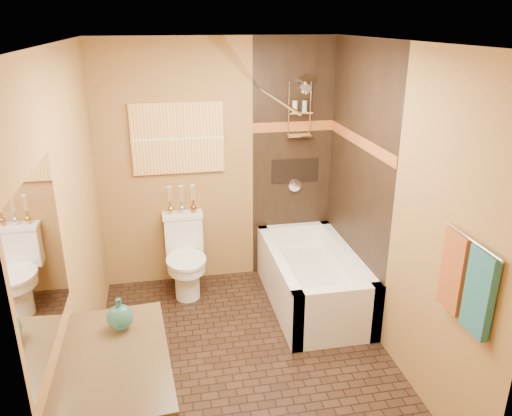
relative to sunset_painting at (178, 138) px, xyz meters
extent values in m
plane|color=black|center=(0.40, -1.48, -1.55)|extent=(3.00, 3.00, 0.00)
cube|color=#95653A|center=(-0.80, -1.48, -0.30)|extent=(0.02, 3.00, 2.50)
cube|color=#95653A|center=(1.60, -1.48, -0.30)|extent=(0.02, 3.00, 2.50)
cube|color=#95653A|center=(0.40, 0.02, -0.30)|extent=(2.40, 0.02, 2.50)
cube|color=#95653A|center=(0.40, -2.98, -0.30)|extent=(2.40, 0.02, 2.50)
plane|color=silver|center=(0.40, -1.48, 0.95)|extent=(3.00, 3.00, 0.00)
cube|color=black|center=(1.17, 0.01, -0.30)|extent=(0.85, 0.01, 2.50)
cube|color=black|center=(1.58, -0.73, -0.30)|extent=(0.01, 1.50, 2.50)
cube|color=#90391A|center=(1.17, 0.00, 0.07)|extent=(0.85, 0.01, 0.10)
cube|color=#90391A|center=(1.57, -0.73, 0.07)|extent=(0.01, 1.50, 0.10)
cube|color=black|center=(1.20, 0.01, -0.40)|extent=(0.50, 0.01, 0.25)
cylinder|color=silver|center=(1.20, -0.12, 0.53)|extent=(0.02, 0.26, 0.02)
cylinder|color=silver|center=(1.20, -0.28, 0.48)|extent=(0.11, 0.11, 0.09)
cylinder|color=silver|center=(1.20, -0.01, -0.55)|extent=(0.14, 0.02, 0.14)
cylinder|color=silver|center=(0.80, -0.73, 0.47)|extent=(0.03, 1.55, 0.03)
cylinder|color=silver|center=(1.55, -2.53, -0.10)|extent=(0.02, 0.55, 0.02)
cube|color=#1F5669|center=(1.56, -2.66, -0.37)|extent=(0.05, 0.22, 0.52)
cube|color=#98481B|center=(1.56, -2.40, -0.37)|extent=(0.05, 0.22, 0.52)
cube|color=orange|center=(0.00, 0.00, 0.00)|extent=(0.90, 0.04, 0.70)
cube|color=white|center=(-0.79, -2.46, -0.05)|extent=(0.01, 1.00, 0.90)
cube|color=white|center=(1.20, -1.43, -1.27)|extent=(0.80, 0.10, 0.55)
cube|color=white|center=(1.20, -0.03, -1.27)|extent=(0.80, 0.10, 0.55)
cube|color=white|center=(0.85, -0.73, -1.27)|extent=(0.10, 1.50, 0.55)
cube|color=white|center=(1.55, -0.73, -1.27)|extent=(0.10, 1.50, 0.55)
cube|color=white|center=(1.20, -0.73, -1.38)|extent=(0.64, 1.34, 0.35)
cube|color=white|center=(0.00, -0.09, -0.98)|extent=(0.39, 0.18, 0.38)
cube|color=white|center=(0.00, -0.09, -0.77)|extent=(0.41, 0.20, 0.04)
cylinder|color=white|center=(0.00, -0.39, -1.36)|extent=(0.24, 0.24, 0.38)
cylinder|color=white|center=(0.00, -0.39, -1.19)|extent=(0.37, 0.37, 0.10)
cylinder|color=white|center=(0.00, -0.39, -1.13)|extent=(0.39, 0.39, 0.03)
cube|color=black|center=(-0.52, -2.46, -0.67)|extent=(0.69, 1.06, 0.04)
camera|label=1|loc=(-0.17, -4.85, 1.09)|focal=35.00mm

